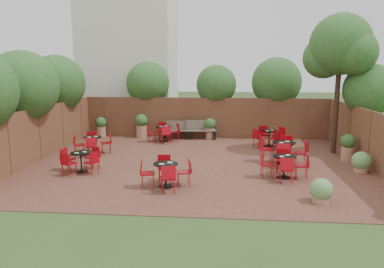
{
  "coord_description": "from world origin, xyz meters",
  "views": [
    {
      "loc": [
        0.94,
        -13.12,
        3.48
      ],
      "look_at": [
        -0.27,
        0.5,
        1.0
      ],
      "focal_mm": 34.58,
      "sensor_mm": 36.0,
      "label": 1
    }
  ],
  "objects": [
    {
      "name": "fence_left",
      "position": [
        -6.0,
        0.0,
        1.0
      ],
      "size": [
        0.08,
        10.0,
        2.0
      ],
      "primitive_type": "cube",
      "color": "#563120",
      "rests_on": "ground"
    },
    {
      "name": "low_shrubs",
      "position": [
        4.75,
        -2.86,
        0.34
      ],
      "size": [
        2.65,
        4.55,
        0.69
      ],
      "color": "#A46E52",
      "rests_on": "courtyard_paving"
    },
    {
      "name": "fence_back",
      "position": [
        0.0,
        5.0,
        1.0
      ],
      "size": [
        12.0,
        0.08,
        2.0
      ],
      "primitive_type": "cube",
      "color": "#563120",
      "rests_on": "ground"
    },
    {
      "name": "fence_right",
      "position": [
        6.0,
        0.0,
        1.0
      ],
      "size": [
        0.08,
        10.0,
        2.0
      ],
      "primitive_type": "cube",
      "color": "#563120",
      "rests_on": "ground"
    },
    {
      "name": "courtyard_tree",
      "position": [
        5.39,
        2.09,
        4.17
      ],
      "size": [
        2.61,
        2.51,
        5.53
      ],
      "rotation": [
        0.0,
        0.0,
        -0.36
      ],
      "color": "black",
      "rests_on": "courtyard_paving"
    },
    {
      "name": "planters",
      "position": [
        -0.94,
        3.86,
        0.59
      ],
      "size": [
        11.33,
        4.44,
        1.17
      ],
      "color": "#A46E52",
      "rests_on": "courtyard_paving"
    },
    {
      "name": "neighbour_building",
      "position": [
        -4.5,
        8.0,
        4.0
      ],
      "size": [
        5.0,
        4.0,
        8.0
      ],
      "primitive_type": "cube",
      "color": "beige",
      "rests_on": "ground"
    },
    {
      "name": "park_bench_right",
      "position": [
        -0.19,
        4.62,
        0.49
      ],
      "size": [
        1.52,
        0.63,
        0.92
      ],
      "rotation": [
        0.0,
        0.0,
        0.1
      ],
      "color": "brown",
      "rests_on": "courtyard_paving"
    },
    {
      "name": "courtyard_paving",
      "position": [
        0.0,
        0.0,
        0.01
      ],
      "size": [
        12.0,
        10.0,
        0.02
      ],
      "primitive_type": "cube",
      "color": "#371816",
      "rests_on": "ground"
    },
    {
      "name": "bistro_tables",
      "position": [
        0.05,
        0.36,
        0.45
      ],
      "size": [
        9.01,
        8.15,
        0.94
      ],
      "color": "black",
      "rests_on": "courtyard_paving"
    },
    {
      "name": "overhang_foliage",
      "position": [
        -2.84,
        2.22,
        2.73
      ],
      "size": [
        15.65,
        10.86,
        2.66
      ],
      "color": "#24521A",
      "rests_on": "ground"
    },
    {
      "name": "park_bench_left",
      "position": [
        -1.34,
        4.62,
        0.47
      ],
      "size": [
        1.42,
        0.48,
        0.87
      ],
      "rotation": [
        0.0,
        0.0,
        0.02
      ],
      "color": "brown",
      "rests_on": "courtyard_paving"
    },
    {
      "name": "ground",
      "position": [
        0.0,
        0.0,
        0.0
      ],
      "size": [
        80.0,
        80.0,
        0.0
      ],
      "primitive_type": "plane",
      "color": "#354F23",
      "rests_on": "ground"
    }
  ]
}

